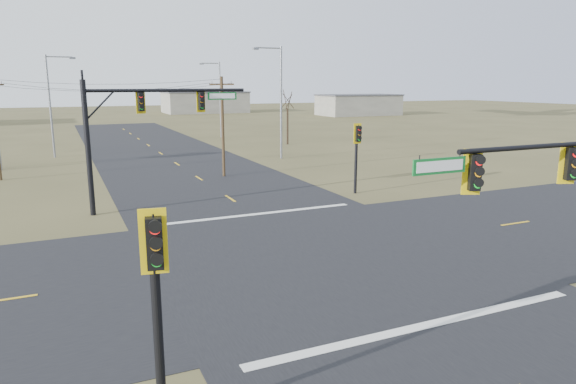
{
  "coord_description": "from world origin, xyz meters",
  "views": [
    {
      "loc": [
        -9.87,
        -19.08,
        7.34
      ],
      "look_at": [
        -0.85,
        1.0,
        2.66
      ],
      "focal_mm": 32.0,
      "sensor_mm": 36.0,
      "label": 1
    }
  ],
  "objects_px": {
    "streetlight_b": "(219,96)",
    "streetlight_c": "(52,101)",
    "bare_tree_c": "(288,99)",
    "pedestal_signal_ne": "(357,143)",
    "streetlight_a": "(279,97)",
    "utility_pole_near": "(223,125)",
    "pedestal_signal_sw": "(156,277)",
    "mast_arm_far": "(139,118)",
    "mast_arm_near": "(567,176)"
  },
  "relations": [
    {
      "from": "streetlight_a",
      "to": "streetlight_b",
      "type": "relative_size",
      "value": 1.06
    },
    {
      "from": "pedestal_signal_ne",
      "to": "utility_pole_near",
      "type": "bearing_deg",
      "value": 124.29
    },
    {
      "from": "pedestal_signal_ne",
      "to": "pedestal_signal_sw",
      "type": "height_order",
      "value": "pedestal_signal_sw"
    },
    {
      "from": "mast_arm_far",
      "to": "pedestal_signal_ne",
      "type": "relative_size",
      "value": 1.95
    },
    {
      "from": "pedestal_signal_ne",
      "to": "pedestal_signal_sw",
      "type": "xyz_separation_m",
      "value": [
        -16.62,
        -19.22,
        0.11
      ]
    },
    {
      "from": "pedestal_signal_sw",
      "to": "utility_pole_near",
      "type": "relative_size",
      "value": 0.63
    },
    {
      "from": "mast_arm_near",
      "to": "mast_arm_far",
      "type": "height_order",
      "value": "mast_arm_far"
    },
    {
      "from": "mast_arm_far",
      "to": "streetlight_c",
      "type": "relative_size",
      "value": 0.92
    },
    {
      "from": "mast_arm_near",
      "to": "pedestal_signal_ne",
      "type": "xyz_separation_m",
      "value": [
        3.42,
        18.11,
        -1.0
      ]
    },
    {
      "from": "streetlight_c",
      "to": "bare_tree_c",
      "type": "bearing_deg",
      "value": -16.27
    },
    {
      "from": "mast_arm_far",
      "to": "pedestal_signal_sw",
      "type": "bearing_deg",
      "value": -109.5
    },
    {
      "from": "utility_pole_near",
      "to": "streetlight_c",
      "type": "distance_m",
      "value": 21.23
    },
    {
      "from": "mast_arm_far",
      "to": "streetlight_c",
      "type": "xyz_separation_m",
      "value": [
        -4.55,
        26.17,
        0.24
      ]
    },
    {
      "from": "mast_arm_far",
      "to": "pedestal_signal_sw",
      "type": "xyz_separation_m",
      "value": [
        -2.79,
        -20.39,
        -1.88
      ]
    },
    {
      "from": "streetlight_c",
      "to": "mast_arm_near",
      "type": "bearing_deg",
      "value": -89.58
    },
    {
      "from": "utility_pole_near",
      "to": "streetlight_a",
      "type": "height_order",
      "value": "streetlight_a"
    },
    {
      "from": "mast_arm_near",
      "to": "streetlight_c",
      "type": "bearing_deg",
      "value": 131.01
    },
    {
      "from": "mast_arm_far",
      "to": "mast_arm_near",
      "type": "bearing_deg",
      "value": -73.34
    },
    {
      "from": "pedestal_signal_ne",
      "to": "streetlight_c",
      "type": "bearing_deg",
      "value": 126.36
    },
    {
      "from": "streetlight_b",
      "to": "streetlight_c",
      "type": "bearing_deg",
      "value": -144.49
    },
    {
      "from": "streetlight_a",
      "to": "streetlight_b",
      "type": "distance_m",
      "value": 21.97
    },
    {
      "from": "streetlight_b",
      "to": "streetlight_c",
      "type": "distance_m",
      "value": 23.85
    },
    {
      "from": "pedestal_signal_ne",
      "to": "streetlight_b",
      "type": "height_order",
      "value": "streetlight_b"
    },
    {
      "from": "mast_arm_far",
      "to": "pedestal_signal_sw",
      "type": "relative_size",
      "value": 1.87
    },
    {
      "from": "pedestal_signal_sw",
      "to": "streetlight_a",
      "type": "xyz_separation_m",
      "value": [
        18.37,
        36.56,
        2.53
      ]
    },
    {
      "from": "streetlight_b",
      "to": "pedestal_signal_sw",
      "type": "bearing_deg",
      "value": -102.44
    },
    {
      "from": "utility_pole_near",
      "to": "streetlight_b",
      "type": "bearing_deg",
      "value": 73.87
    },
    {
      "from": "streetlight_a",
      "to": "pedestal_signal_ne",
      "type": "bearing_deg",
      "value": -115.96
    },
    {
      "from": "mast_arm_near",
      "to": "bare_tree_c",
      "type": "distance_m",
      "value": 47.43
    },
    {
      "from": "pedestal_signal_ne",
      "to": "streetlight_a",
      "type": "xyz_separation_m",
      "value": [
        1.75,
        17.34,
        2.64
      ]
    },
    {
      "from": "pedestal_signal_sw",
      "to": "bare_tree_c",
      "type": "xyz_separation_m",
      "value": [
        24.09,
        47.26,
        1.91
      ]
    },
    {
      "from": "pedestal_signal_ne",
      "to": "streetlight_a",
      "type": "height_order",
      "value": "streetlight_a"
    },
    {
      "from": "utility_pole_near",
      "to": "bare_tree_c",
      "type": "relative_size",
      "value": 1.13
    },
    {
      "from": "pedestal_signal_sw",
      "to": "bare_tree_c",
      "type": "bearing_deg",
      "value": 73.14
    },
    {
      "from": "mast_arm_near",
      "to": "pedestal_signal_sw",
      "type": "relative_size",
      "value": 2.08
    },
    {
      "from": "streetlight_c",
      "to": "utility_pole_near",
      "type": "bearing_deg",
      "value": -72.75
    },
    {
      "from": "streetlight_b",
      "to": "streetlight_a",
      "type": "bearing_deg",
      "value": -85.88
    },
    {
      "from": "pedestal_signal_ne",
      "to": "streetlight_c",
      "type": "height_order",
      "value": "streetlight_c"
    },
    {
      "from": "pedestal_signal_ne",
      "to": "utility_pole_near",
      "type": "distance_m",
      "value": 11.81
    },
    {
      "from": "streetlight_c",
      "to": "streetlight_b",
      "type": "bearing_deg",
      "value": 12.27
    },
    {
      "from": "pedestal_signal_sw",
      "to": "streetlight_c",
      "type": "relative_size",
      "value": 0.49
    },
    {
      "from": "streetlight_a",
      "to": "streetlight_b",
      "type": "bearing_deg",
      "value": 68.48
    },
    {
      "from": "streetlight_b",
      "to": "pedestal_signal_ne",
      "type": "bearing_deg",
      "value": -87.85
    },
    {
      "from": "mast_arm_far",
      "to": "streetlight_a",
      "type": "xyz_separation_m",
      "value": [
        15.58,
        16.16,
        0.65
      ]
    },
    {
      "from": "mast_arm_far",
      "to": "utility_pole_near",
      "type": "xyz_separation_m",
      "value": [
        7.61,
        8.83,
        -1.28
      ]
    },
    {
      "from": "pedestal_signal_ne",
      "to": "streetlight_a",
      "type": "distance_m",
      "value": 17.63
    },
    {
      "from": "streetlight_b",
      "to": "bare_tree_c",
      "type": "distance_m",
      "value": 12.41
    },
    {
      "from": "pedestal_signal_ne",
      "to": "streetlight_b",
      "type": "xyz_separation_m",
      "value": [
        2.25,
        39.3,
        2.27
      ]
    },
    {
      "from": "mast_arm_near",
      "to": "bare_tree_c",
      "type": "xyz_separation_m",
      "value": [
        10.89,
        46.15,
        1.02
      ]
    },
    {
      "from": "pedestal_signal_ne",
      "to": "streetlight_b",
      "type": "relative_size",
      "value": 0.47
    }
  ]
}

